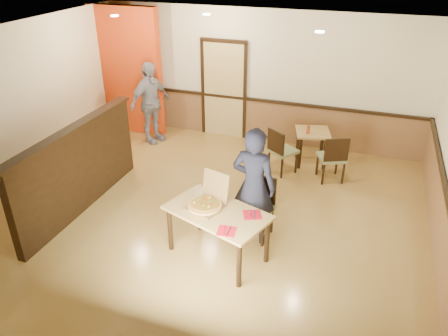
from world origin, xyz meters
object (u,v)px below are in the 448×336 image
object	(u,v)px
diner	(254,187)
pizza_box	(207,203)
main_table	(217,218)
diner_chair	(258,205)
passerby	(150,103)
side_table	(312,139)
side_chair_left	(281,149)
side_chair_right	(333,157)
condiment	(308,129)

from	to	relation	value
diner	pizza_box	distance (m)	0.72
main_table	diner_chair	bearing A→B (deg)	80.18
diner	passerby	xyz separation A→B (m)	(-3.07, 2.70, -0.01)
passerby	side_table	bearing A→B (deg)	-68.03
side_chair_left	main_table	bearing A→B (deg)	119.47
side_table	diner_chair	bearing A→B (deg)	-98.18
side_chair_right	diner	xyz separation A→B (m)	(-0.89, -2.16, 0.39)
side_chair_right	condiment	distance (m)	0.78
side_chair_right	passerby	world-z (taller)	passerby
side_chair_left	side_chair_right	world-z (taller)	side_chair_right
side_chair_left	diner_chair	bearing A→B (deg)	128.38
side_chair_right	pizza_box	distance (m)	3.02
diner_chair	pizza_box	bearing A→B (deg)	-124.53
side_chair_left	side_table	xyz separation A→B (m)	(0.49, 0.60, 0.03)
main_table	passerby	distance (m)	4.24
side_table	diner	size ratio (longest dim) A/B	0.44
passerby	condiment	xyz separation A→B (m)	(3.40, -0.06, -0.11)
diner_chair	pizza_box	size ratio (longest dim) A/B	1.56
side_chair_left	side_table	distance (m)	0.78
main_table	condiment	size ratio (longest dim) A/B	9.47
side_chair_right	diner	bearing A→B (deg)	42.72
diner_chair	side_chair_left	size ratio (longest dim) A/B	1.04
side_chair_right	condiment	world-z (taller)	side_chair_right
main_table	side_chair_right	world-z (taller)	side_chair_right
side_chair_left	condiment	size ratio (longest dim) A/B	5.42
diner_chair	passerby	distance (m)	4.04
diner_chair	side_table	distance (m)	2.66
diner	pizza_box	bearing A→B (deg)	48.95
side_chair_right	side_table	bearing A→B (deg)	-76.85
main_table	diner	xyz separation A→B (m)	(0.35, 0.55, 0.26)
side_chair_left	diner	xyz separation A→B (m)	(0.08, -2.17, 0.41)
condiment	pizza_box	bearing A→B (deg)	-105.36
side_chair_left	side_chair_right	size ratio (longest dim) A/B	0.98
main_table	diner	bearing A→B (deg)	76.66
main_table	condiment	xyz separation A→B (m)	(0.69, 3.19, 0.13)
diner_chair	condiment	world-z (taller)	diner_chair
side_chair_left	pizza_box	xyz separation A→B (m)	(-0.45, -2.66, 0.31)
side_table	pizza_box	size ratio (longest dim) A/B	1.31
passerby	pizza_box	size ratio (longest dim) A/B	2.95
diner_chair	pizza_box	world-z (taller)	pizza_box
diner	passerby	distance (m)	4.09
side_chair_left	condiment	world-z (taller)	side_chair_left
diner_chair	diner	world-z (taller)	diner
passerby	diner_chair	bearing A→B (deg)	-108.79
diner	pizza_box	xyz separation A→B (m)	(-0.53, -0.49, -0.10)
side_chair_right	side_table	size ratio (longest dim) A/B	1.17
main_table	side_chair_right	size ratio (longest dim) A/B	1.71
condiment	side_chair_right	bearing A→B (deg)	-40.69
side_chair_right	diner	distance (m)	2.37
main_table	pizza_box	size ratio (longest dim) A/B	2.63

